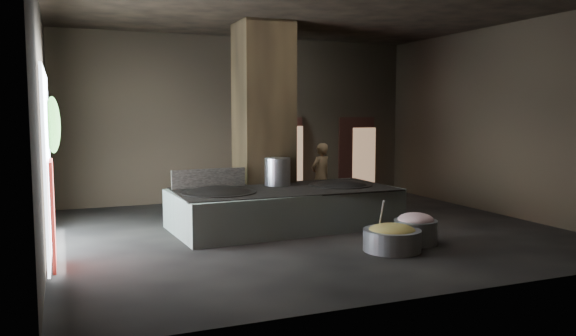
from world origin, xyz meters
name	(u,v)px	position (x,y,z in m)	size (l,w,h in m)	color
floor	(308,232)	(0.00, 0.00, -0.05)	(10.00, 9.00, 0.10)	black
ceiling	(309,7)	(0.00, 0.00, 4.55)	(10.00, 9.00, 0.10)	black
back_wall	(242,119)	(0.00, 4.55, 2.25)	(10.00, 0.10, 4.50)	black
front_wall	(452,127)	(0.00, -4.55, 2.25)	(10.00, 0.10, 4.50)	black
left_wall	(39,124)	(-5.05, 0.00, 2.25)	(0.10, 9.00, 4.50)	black
right_wall	(501,120)	(5.05, 0.00, 2.25)	(0.10, 9.00, 4.50)	black
pillar	(263,120)	(-0.30, 1.90, 2.25)	(1.20, 1.20, 4.50)	black
hearth_platform	(285,208)	(-0.35, 0.45, 0.41)	(4.68, 2.24, 0.81)	#A6B8A7
platform_cap	(285,189)	(-0.35, 0.45, 0.82)	(4.58, 2.20, 0.03)	black
wok_left	(219,196)	(-1.80, 0.40, 0.75)	(1.48, 1.48, 0.41)	black
wok_left_rim	(219,193)	(-1.80, 0.40, 0.82)	(1.51, 1.51, 0.05)	black
wok_right	(340,189)	(1.00, 0.50, 0.75)	(1.37, 1.37, 0.39)	black
wok_right_rim	(340,185)	(1.00, 0.50, 0.82)	(1.40, 1.40, 0.05)	black
stock_pot	(277,172)	(-0.30, 1.00, 1.13)	(0.57, 0.57, 0.61)	#B1B3B9
splash_guard	(209,178)	(-1.80, 1.20, 1.03)	(1.63, 0.06, 0.41)	black
cook	(321,176)	(1.39, 2.31, 0.83)	(0.61, 0.39, 1.66)	#96754C
veg_basin	(392,240)	(0.66, -2.17, 0.19)	(1.03, 1.03, 0.38)	gray
veg_fill	(392,231)	(0.66, -2.17, 0.35)	(0.84, 0.84, 0.26)	olive
ladle	(380,219)	(0.51, -2.02, 0.55)	(0.03, 0.03, 0.81)	#B1B3B9
meat_basin	(415,232)	(1.36, -1.87, 0.22)	(0.80, 0.80, 0.44)	gray
meat_fill	(416,220)	(1.36, -1.87, 0.45)	(0.67, 0.67, 0.26)	#B96F75
doorway_near	(283,159)	(1.20, 4.45, 1.10)	(1.18, 0.08, 2.38)	black
doorway_near_glow	(289,161)	(1.34, 4.30, 1.05)	(0.84, 0.04, 1.98)	#8C6647
doorway_far	(356,156)	(3.60, 4.45, 1.10)	(1.18, 0.08, 2.38)	black
doorway_far_glow	(364,158)	(3.84, 4.41, 1.05)	(0.78, 0.04, 1.84)	#8C6647
left_opening	(47,160)	(-4.95, 0.20, 1.60)	(0.04, 4.20, 3.10)	white
pavilion_sliver	(53,215)	(-4.88, -1.10, 0.85)	(0.05, 0.90, 1.70)	maroon
tree_silhouette	(53,125)	(-4.85, 1.30, 2.20)	(0.28, 1.10, 1.10)	#194714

